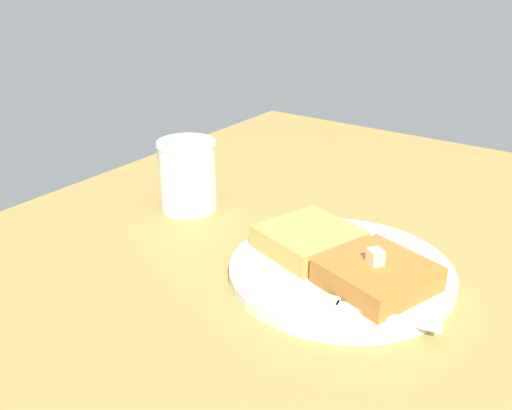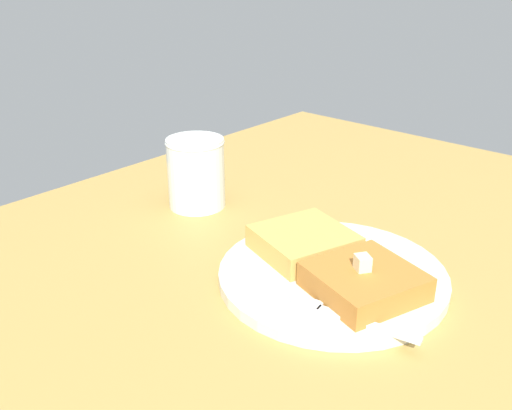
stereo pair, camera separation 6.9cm
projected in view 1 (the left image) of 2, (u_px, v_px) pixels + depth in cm
name	position (u px, v px, depth cm)	size (l,w,h in cm)	color
table_surface	(414.00, 304.00, 59.92)	(108.80, 108.80, 2.44)	#AA8743
plate	(341.00, 270.00, 62.50)	(24.60, 24.60, 1.26)	silver
toast_slice_left	(377.00, 275.00, 57.99)	(9.57, 9.85, 2.62)	#B36E2C
toast_slice_middle	(310.00, 238.00, 65.52)	(9.57, 9.85, 2.62)	gold
butter_pat_primary	(375.00, 257.00, 57.24)	(1.53, 1.38, 1.53)	beige
fork	(348.00, 307.00, 54.76)	(15.99, 4.35, 0.36)	silver
syrup_jar	(188.00, 177.00, 77.68)	(8.05, 8.05, 9.74)	#56230B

